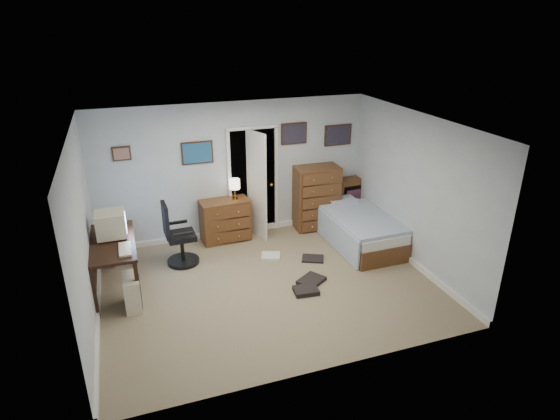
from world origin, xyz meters
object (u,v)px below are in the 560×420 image
at_px(computer_desk, 106,254).
at_px(low_dresser, 225,220).
at_px(office_chair, 178,241).
at_px(bed, 359,229).
at_px(tall_dresser, 316,198).

relative_size(computer_desk, low_dresser, 1.62).
relative_size(computer_desk, office_chair, 1.29).
bearing_deg(bed, low_dresser, 156.04).
bearing_deg(low_dresser, bed, -26.99).
height_order(tall_dresser, bed, tall_dresser).
height_order(office_chair, low_dresser, office_chair).
bearing_deg(office_chair, low_dresser, 31.78).
bearing_deg(tall_dresser, low_dresser, -178.18).
height_order(office_chair, bed, office_chair).
bearing_deg(office_chair, computer_desk, -157.07).
height_order(computer_desk, bed, computer_desk).
xyz_separation_m(low_dresser, tall_dresser, (1.80, -0.02, 0.23)).
height_order(computer_desk, tall_dresser, tall_dresser).
xyz_separation_m(office_chair, tall_dresser, (2.74, 0.61, 0.19)).
height_order(computer_desk, office_chair, office_chair).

